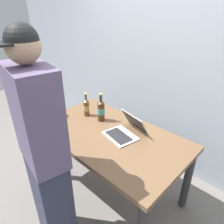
# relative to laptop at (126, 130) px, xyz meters

# --- Properties ---
(ground_plane) EXTENTS (8.00, 8.00, 0.00)m
(ground_plane) POSITION_rel_laptop_xyz_m (-0.12, -0.10, -0.79)
(ground_plane) COLOR slate
(ground_plane) RESTS_ON ground
(desk) EXTENTS (1.50, 0.87, 0.75)m
(desk) POSITION_rel_laptop_xyz_m (-0.12, -0.10, -0.15)
(desk) COLOR brown
(desk) RESTS_ON ground
(laptop) EXTENTS (0.37, 0.40, 0.20)m
(laptop) POSITION_rel_laptop_xyz_m (0.00, 0.00, 0.00)
(laptop) COLOR #B7BABC
(laptop) RESTS_ON desk
(beer_bottle_green) EXTENTS (0.08, 0.08, 0.31)m
(beer_bottle_green) POSITION_rel_laptop_xyz_m (-0.37, 0.03, 0.08)
(beer_bottle_green) COLOR #472B14
(beer_bottle_green) RESTS_ON desk
(beer_bottle_amber) EXTENTS (0.06, 0.06, 0.27)m
(beer_bottle_amber) POSITION_rel_laptop_xyz_m (-0.57, -0.01, 0.06)
(beer_bottle_amber) COLOR brown
(beer_bottle_amber) RESTS_ON desk
(person_figure) EXTENTS (0.46, 0.33, 1.79)m
(person_figure) POSITION_rel_laptop_xyz_m (-0.08, -0.80, 0.11)
(person_figure) COLOR #2D3347
(person_figure) RESTS_ON ground
(coffee_mug) EXTENTS (0.11, 0.08, 0.08)m
(coffee_mug) POSITION_rel_laptop_xyz_m (-0.76, -0.23, -0.00)
(coffee_mug) COLOR #BF4C33
(coffee_mug) RESTS_ON desk
(back_wall) EXTENTS (6.00, 0.10, 2.60)m
(back_wall) POSITION_rel_laptop_xyz_m (-0.12, 0.80, 0.51)
(back_wall) COLOR #99A3AD
(back_wall) RESTS_ON ground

